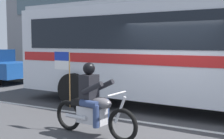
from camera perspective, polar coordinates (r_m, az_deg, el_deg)
name	(u,v)px	position (r m, az deg, el deg)	size (l,w,h in m)	color
ground_plane	(170,119)	(7.85, 11.12, -9.47)	(60.00, 60.00, 0.00)	#3D3D3F
sidewalk_curb	(209,89)	(12.69, 18.40, -3.66)	(28.00, 3.80, 0.15)	gray
lane_center_stripe	(162,125)	(7.30, 9.62, -10.54)	(26.60, 0.14, 0.01)	silver
transit_bus	(205,46)	(8.60, 17.66, 4.35)	(12.00, 3.08, 3.22)	silver
motorcycle_with_rider	(93,105)	(6.27, -3.78, -6.88)	(2.19, 0.64, 1.78)	black
fire_hydrant	(83,73)	(14.10, -5.63, -0.72)	(0.22, 0.30, 0.75)	gold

